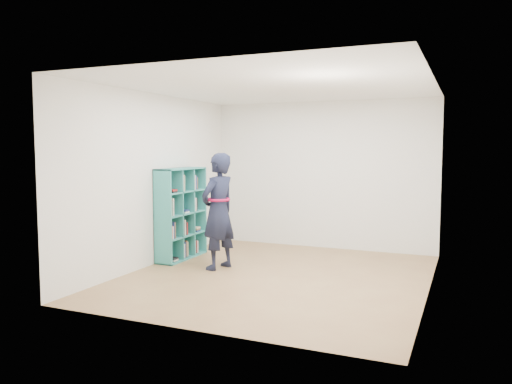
% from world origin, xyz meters
% --- Properties ---
extents(floor, '(4.50, 4.50, 0.00)m').
position_xyz_m(floor, '(0.00, 0.00, 0.00)').
color(floor, olive).
rests_on(floor, ground).
extents(ceiling, '(4.50, 4.50, 0.00)m').
position_xyz_m(ceiling, '(0.00, 0.00, 2.60)').
color(ceiling, white).
rests_on(ceiling, wall_back).
extents(wall_left, '(0.02, 4.50, 2.60)m').
position_xyz_m(wall_left, '(-2.00, 0.00, 1.30)').
color(wall_left, white).
rests_on(wall_left, floor).
extents(wall_right, '(0.02, 4.50, 2.60)m').
position_xyz_m(wall_right, '(2.00, 0.00, 1.30)').
color(wall_right, white).
rests_on(wall_right, floor).
extents(wall_back, '(4.00, 0.02, 2.60)m').
position_xyz_m(wall_back, '(0.00, 2.25, 1.30)').
color(wall_back, white).
rests_on(wall_back, floor).
extents(wall_front, '(4.00, 0.02, 2.60)m').
position_xyz_m(wall_front, '(0.00, -2.25, 1.30)').
color(wall_front, white).
rests_on(wall_front, floor).
extents(bookshelf, '(0.32, 1.10, 1.46)m').
position_xyz_m(bookshelf, '(-1.86, 0.48, 0.72)').
color(bookshelf, teal).
rests_on(bookshelf, floor).
extents(person, '(0.56, 0.71, 1.71)m').
position_xyz_m(person, '(-0.95, 0.09, 0.86)').
color(person, black).
rests_on(person, floor).
extents(smartphone, '(0.01, 0.11, 0.14)m').
position_xyz_m(smartphone, '(-1.07, 0.20, 0.97)').
color(smartphone, silver).
rests_on(smartphone, person).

